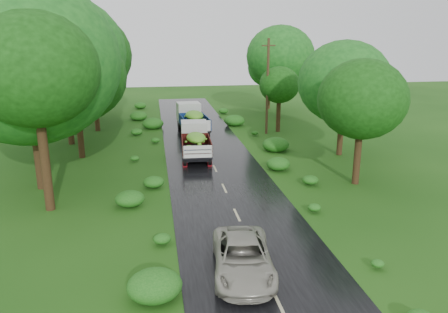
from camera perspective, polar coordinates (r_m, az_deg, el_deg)
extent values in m
plane|color=#17440E|center=(19.01, 4.02, -12.42)|extent=(120.00, 120.00, 0.00)
cube|color=black|center=(23.43, 1.23, -6.68)|extent=(6.50, 80.00, 0.02)
cube|color=#BFB78C|center=(15.72, 7.52, -19.13)|extent=(0.12, 1.60, 0.00)
cube|color=#BFB78C|center=(19.00, 4.02, -12.36)|extent=(0.12, 1.60, 0.00)
cube|color=#BFB78C|center=(22.52, 1.69, -7.62)|extent=(0.12, 1.60, 0.00)
cube|color=#BFB78C|center=(26.18, 0.04, -4.17)|extent=(0.12, 1.60, 0.00)
cube|color=#BFB78C|center=(29.92, -1.19, -1.57)|extent=(0.12, 1.60, 0.00)
cube|color=#BFB78C|center=(33.73, -2.15, 0.45)|extent=(0.12, 1.60, 0.00)
cube|color=#BFB78C|center=(37.57, -2.91, 2.06)|extent=(0.12, 1.60, 0.00)
cube|color=#BFB78C|center=(41.45, -3.53, 3.36)|extent=(0.12, 1.60, 0.00)
cube|color=#BFB78C|center=(45.34, -4.04, 4.44)|extent=(0.12, 1.60, 0.00)
cube|color=#BFB78C|center=(49.26, -4.47, 5.35)|extent=(0.12, 1.60, 0.00)
cube|color=#BFB78C|center=(53.18, -4.85, 6.13)|extent=(0.12, 1.60, 0.00)
cube|color=#BFB78C|center=(57.12, -5.17, 6.80)|extent=(0.12, 1.60, 0.00)
cube|color=black|center=(32.32, -3.72, 0.76)|extent=(1.76, 5.07, 0.25)
cylinder|color=black|center=(34.08, -5.32, 1.29)|extent=(0.29, 0.90, 0.89)
cylinder|color=black|center=(34.16, -2.43, 1.38)|extent=(0.29, 0.90, 0.89)
cylinder|color=black|center=(31.23, -5.19, -0.07)|extent=(0.29, 0.90, 0.89)
cylinder|color=black|center=(31.31, -2.03, 0.03)|extent=(0.29, 0.90, 0.89)
cylinder|color=black|center=(30.36, -5.14, -0.54)|extent=(0.29, 0.90, 0.89)
cylinder|color=black|center=(30.44, -1.90, -0.44)|extent=(0.29, 0.90, 0.89)
cube|color=maroon|center=(30.13, -5.11, -1.06)|extent=(0.30, 0.05, 0.40)
cube|color=maroon|center=(30.21, -1.85, -0.95)|extent=(0.30, 0.05, 0.40)
cube|color=silver|center=(34.02, -3.93, 3.20)|extent=(2.04, 1.78, 1.69)
cube|color=black|center=(31.37, -3.64, 0.66)|extent=(2.22, 3.91, 0.14)
cube|color=#49120D|center=(31.21, -5.46, 1.47)|extent=(0.25, 3.82, 0.84)
cube|color=#49120D|center=(31.30, -1.85, 1.58)|extent=(0.25, 3.82, 0.84)
cube|color=#49120D|center=(33.06, -3.83, 2.33)|extent=(2.04, 0.17, 0.84)
cube|color=silver|center=(29.43, -3.46, 0.63)|extent=(2.04, 0.17, 0.84)
ellipsoid|color=#4B7F17|center=(31.12, -3.67, 2.48)|extent=(1.86, 3.28, 0.89)
cube|color=black|center=(40.10, -4.12, 3.80)|extent=(2.08, 5.52, 0.27)
cylinder|color=black|center=(41.89, -5.84, 4.08)|extent=(0.34, 0.98, 0.96)
cylinder|color=black|center=(42.18, -3.33, 4.22)|extent=(0.34, 0.98, 0.96)
cylinder|color=black|center=(38.80, -5.16, 3.15)|extent=(0.34, 0.98, 0.96)
cylinder|color=black|center=(39.11, -2.46, 3.31)|extent=(0.34, 0.98, 0.96)
cylinder|color=black|center=(37.85, -4.93, 2.83)|extent=(0.34, 0.98, 0.96)
cylinder|color=black|center=(38.17, -2.17, 2.99)|extent=(0.34, 0.98, 0.96)
cube|color=maroon|center=(37.59, -4.85, 2.41)|extent=(0.33, 0.06, 0.43)
cube|color=maroon|center=(37.91, -2.06, 2.57)|extent=(0.33, 0.06, 0.43)
cube|color=silver|center=(41.99, -4.66, 5.80)|extent=(2.26, 1.99, 1.82)
cube|color=black|center=(39.08, -3.87, 3.81)|extent=(2.53, 4.29, 0.15)
cube|color=navy|center=(38.81, -5.44, 4.49)|extent=(0.41, 4.12, 0.91)
cube|color=navy|center=(39.17, -2.35, 4.65)|extent=(0.41, 4.12, 0.91)
cube|color=navy|center=(40.94, -4.39, 5.11)|extent=(2.21, 0.25, 0.91)
cube|color=silver|center=(37.02, -3.34, 3.98)|extent=(2.21, 0.25, 0.91)
ellipsoid|color=#4B7F17|center=(38.87, -3.90, 5.40)|extent=(2.13, 3.61, 0.96)
imported|color=#A29F90|center=(17.21, 2.47, -13.02)|extent=(2.76, 5.05, 1.34)
cylinder|color=#382616|center=(39.82, 5.70, 9.00)|extent=(0.31, 0.31, 8.53)
cube|color=#382616|center=(39.55, 5.84, 14.22)|extent=(1.40, 0.72, 0.11)
cylinder|color=black|center=(23.78, -22.71, 2.85)|extent=(0.48, 0.48, 8.28)
ellipsoid|color=#103E0B|center=(23.34, -23.54, 10.39)|extent=(3.55, 3.55, 3.19)
cylinder|color=black|center=(27.39, -23.62, 4.54)|extent=(0.48, 0.48, 8.47)
ellipsoid|color=#103E0B|center=(27.02, -24.38, 11.23)|extent=(4.54, 4.54, 4.09)
cylinder|color=black|center=(33.55, -18.51, 5.50)|extent=(0.44, 0.44, 6.84)
ellipsoid|color=#103E0B|center=(33.22, -18.91, 9.91)|extent=(3.82, 3.82, 3.44)
cylinder|color=black|center=(37.97, -19.85, 7.77)|extent=(0.48, 0.48, 8.49)
ellipsoid|color=#103E0B|center=(37.70, -20.31, 12.62)|extent=(4.46, 4.46, 4.01)
cylinder|color=black|center=(42.57, -16.54, 8.31)|extent=(0.47, 0.47, 7.71)
ellipsoid|color=#103E0B|center=(42.32, -16.86, 12.24)|extent=(3.51, 3.51, 3.16)
cylinder|color=black|center=(47.35, -17.75, 8.92)|extent=(0.47, 0.47, 7.71)
ellipsoid|color=#103E0B|center=(47.12, -18.05, 12.46)|extent=(4.44, 4.44, 4.00)
cylinder|color=black|center=(53.69, -15.80, 10.07)|extent=(0.48, 0.48, 8.18)
ellipsoid|color=#103E0B|center=(53.49, -16.06, 13.38)|extent=(3.43, 3.43, 3.09)
cylinder|color=black|center=(27.44, 17.23, 2.50)|extent=(0.42, 0.42, 5.96)
ellipsoid|color=#145317|center=(27.04, 17.62, 7.16)|extent=(3.24, 3.24, 2.92)
cylinder|color=black|center=(33.83, 15.15, 5.35)|extent=(0.43, 0.43, 6.25)
ellipsoid|color=#145317|center=(33.50, 15.44, 9.34)|extent=(3.68, 3.68, 3.31)
cylinder|color=black|center=(41.06, 7.15, 6.66)|extent=(0.40, 0.40, 4.98)
ellipsoid|color=#145317|center=(40.81, 7.25, 9.28)|extent=(2.73, 2.73, 2.45)
cylinder|color=black|center=(47.64, 7.25, 9.44)|extent=(0.46, 0.46, 7.48)
ellipsoid|color=#145317|center=(47.41, 7.37, 12.86)|extent=(3.79, 3.79, 3.41)
cylinder|color=black|center=(53.73, 5.85, 9.21)|extent=(0.41, 0.41, 5.62)
ellipsoid|color=#145317|center=(53.52, 5.92, 11.48)|extent=(3.20, 3.20, 2.88)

